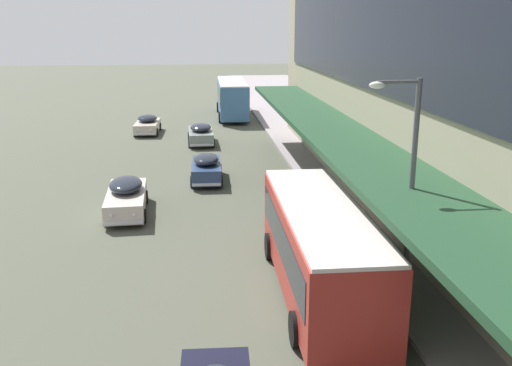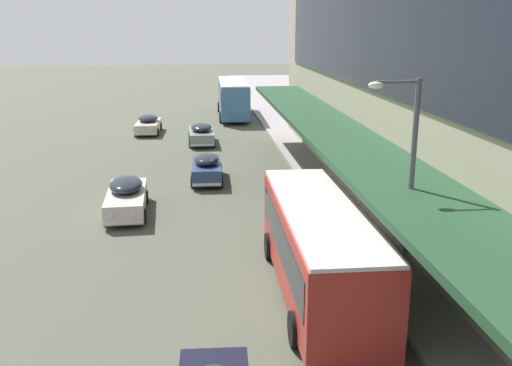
{
  "view_description": "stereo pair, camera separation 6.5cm",
  "coord_description": "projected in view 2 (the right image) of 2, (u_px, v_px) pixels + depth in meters",
  "views": [
    {
      "loc": [
        0.18,
        -7.09,
        8.59
      ],
      "look_at": [
        2.82,
        17.13,
        1.76
      ],
      "focal_mm": 40.0,
      "sensor_mm": 36.0,
      "label": 1
    },
    {
      "loc": [
        0.25,
        -7.1,
        8.59
      ],
      "look_at": [
        2.82,
        17.13,
        1.76
      ],
      "focal_mm": 40.0,
      "sensor_mm": 36.0,
      "label": 2
    }
  ],
  "objects": [
    {
      "name": "sedan_trailing_near",
      "position": [
        148.0,
        124.0,
        46.07
      ],
      "size": [
        2.03,
        4.45,
        1.47
      ],
      "color": "beige",
      "rests_on": "ground"
    },
    {
      "name": "sedan_second_mid",
      "position": [
        207.0,
        168.0,
        31.99
      ],
      "size": [
        1.83,
        4.31,
        1.58
      ],
      "color": "navy",
      "rests_on": "ground"
    },
    {
      "name": "street_lamp",
      "position": [
        406.0,
        182.0,
        16.3
      ],
      "size": [
        1.5,
        0.28,
        7.01
      ],
      "color": "#4C4C51",
      "rests_on": "sidewalk_kerb"
    },
    {
      "name": "sedan_trailing_mid",
      "position": [
        201.0,
        134.0,
        41.94
      ],
      "size": [
        1.92,
        4.45,
        1.54
      ],
      "color": "gray",
      "rests_on": "ground"
    },
    {
      "name": "transit_bus_kerbside_front",
      "position": [
        233.0,
        96.0,
        53.67
      ],
      "size": [
        2.89,
        10.19,
        3.42
      ],
      "color": "#3B6998",
      "rests_on": "ground"
    },
    {
      "name": "transit_bus_kerbside_rear",
      "position": [
        319.0,
        245.0,
        18.2
      ],
      "size": [
        2.83,
        9.45,
        3.07
      ],
      "color": "#A82B24",
      "rests_on": "ground"
    },
    {
      "name": "sedan_second_near",
      "position": [
        126.0,
        196.0,
        26.6
      ],
      "size": [
        2.03,
        5.01,
        1.63
      ],
      "color": "beige",
      "rests_on": "ground"
    }
  ]
}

